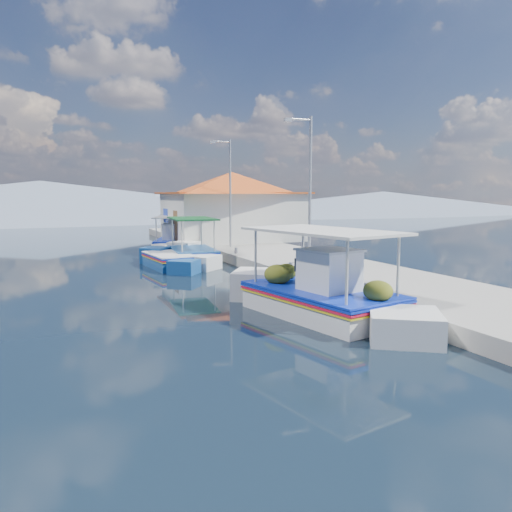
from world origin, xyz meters
name	(u,v)px	position (x,y,z in m)	size (l,w,h in m)	color
ground	(217,300)	(0.00, 0.00, 0.00)	(160.00, 160.00, 0.00)	black
quay	(292,261)	(5.90, 6.00, 0.25)	(5.00, 44.00, 0.50)	gray
bollards	(258,257)	(3.80, 5.25, 0.65)	(0.20, 17.20, 0.30)	#A5A8AD
main_caique	(320,297)	(2.05, -3.16, 0.53)	(3.49, 8.25, 2.77)	white
caique_green_canopy	(192,255)	(1.80, 9.13, 0.38)	(2.45, 6.76, 2.54)	white
caique_blue_hull	(169,262)	(0.26, 7.83, 0.28)	(2.03, 5.74, 1.03)	navy
caique_far	(172,243)	(2.28, 15.19, 0.43)	(3.52, 6.21, 2.34)	white
harbor_building	(232,205)	(6.20, 15.00, 2.78)	(10.49, 10.49, 4.40)	silver
lamp_post_near	(308,185)	(4.51, 2.00, 3.85)	(1.21, 0.14, 6.00)	#A5A8AD
lamp_post_far	(229,187)	(4.51, 11.00, 3.85)	(1.21, 0.14, 6.00)	#A5A8AD
mountain_ridge	(131,204)	(6.54, 56.00, 2.04)	(171.40, 96.00, 5.50)	slate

